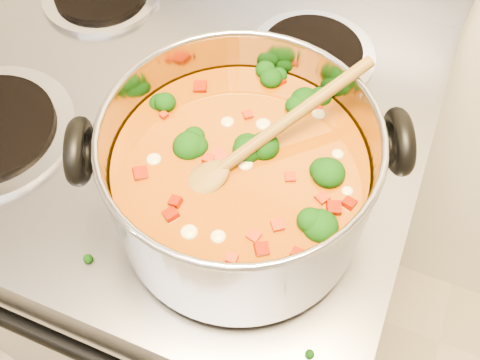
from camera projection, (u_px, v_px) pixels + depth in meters
name	position (u px, v px, depth m)	size (l,w,h in m)	color
electric_range	(185.00, 230.00, 1.18)	(0.80, 0.72, 1.08)	gray
stockpot	(240.00, 179.00, 0.61)	(0.35, 0.30, 0.18)	#9999A0
wooden_spoon	(248.00, 149.00, 0.57)	(0.16, 0.21, 0.09)	brown
cooktop_crumbs	(247.00, 145.00, 0.74)	(0.36, 0.15, 0.01)	black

